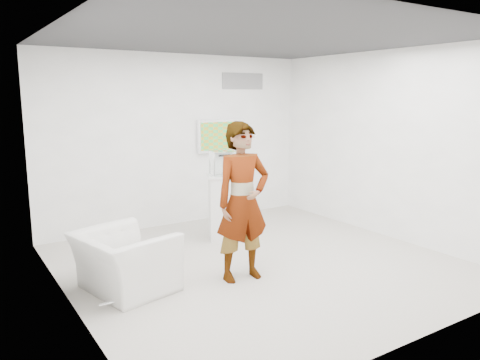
{
  "coord_description": "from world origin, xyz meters",
  "views": [
    {
      "loc": [
        -3.56,
        -5.03,
        2.28
      ],
      "look_at": [
        0.07,
        0.6,
        1.07
      ],
      "focal_mm": 35.0,
      "sensor_mm": 36.0,
      "label": 1
    }
  ],
  "objects_px": {
    "person": "(243,202)",
    "pedestal": "(224,207)",
    "tv": "(221,136)",
    "floor_uplight": "(221,212)",
    "armchair": "(124,261)"
  },
  "relations": [
    {
      "from": "person",
      "to": "pedestal",
      "type": "relative_size",
      "value": 1.89
    },
    {
      "from": "pedestal",
      "to": "tv",
      "type": "bearing_deg",
      "value": 60.75
    },
    {
      "from": "floor_uplight",
      "to": "tv",
      "type": "bearing_deg",
      "value": 51.16
    },
    {
      "from": "pedestal",
      "to": "floor_uplight",
      "type": "distance_m",
      "value": 1.31
    },
    {
      "from": "pedestal",
      "to": "floor_uplight",
      "type": "xyz_separation_m",
      "value": [
        0.59,
        1.1,
        -0.39
      ]
    },
    {
      "from": "tv",
      "to": "armchair",
      "type": "relative_size",
      "value": 0.92
    },
    {
      "from": "pedestal",
      "to": "armchair",
      "type": "bearing_deg",
      "value": -151.23
    },
    {
      "from": "armchair",
      "to": "tv",
      "type": "bearing_deg",
      "value": -62.54
    },
    {
      "from": "armchair",
      "to": "pedestal",
      "type": "xyz_separation_m",
      "value": [
        2.03,
        1.12,
        0.17
      ]
    },
    {
      "from": "tv",
      "to": "pedestal",
      "type": "height_order",
      "value": "tv"
    },
    {
      "from": "person",
      "to": "pedestal",
      "type": "bearing_deg",
      "value": 70.8
    },
    {
      "from": "armchair",
      "to": "floor_uplight",
      "type": "xyz_separation_m",
      "value": [
        2.62,
        2.22,
        -0.22
      ]
    },
    {
      "from": "tv",
      "to": "person",
      "type": "bearing_deg",
      "value": -115.72
    },
    {
      "from": "person",
      "to": "floor_uplight",
      "type": "height_order",
      "value": "person"
    },
    {
      "from": "person",
      "to": "pedestal",
      "type": "distance_m",
      "value": 1.76
    }
  ]
}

